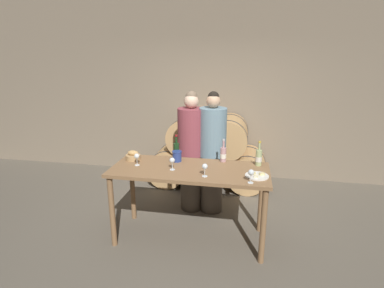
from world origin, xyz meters
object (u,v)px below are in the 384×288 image
at_px(bread_basket, 133,156).
at_px(wine_glass_far_left, 137,157).
at_px(tasting_table, 190,178).
at_px(cheese_plate, 257,176).
at_px(wine_glass_right, 251,173).
at_px(wine_glass_left, 172,161).
at_px(wine_bottle_white, 259,157).
at_px(wine_bottle_red, 176,150).
at_px(blue_crock, 177,156).
at_px(wine_bottle_rose, 223,154).
at_px(wine_glass_center, 205,167).
at_px(person_right, 212,153).
at_px(person_left, 191,152).

distance_m(bread_basket, wine_glass_far_left, 0.23).
bearing_deg(bread_basket, tasting_table, -12.80).
height_order(tasting_table, cheese_plate, cheese_plate).
height_order(tasting_table, wine_glass_right, wine_glass_right).
relative_size(tasting_table, cheese_plate, 7.15).
xyz_separation_m(wine_glass_left, wine_glass_right, (0.88, -0.21, 0.00)).
relative_size(cheese_plate, wine_glass_far_left, 1.75).
distance_m(tasting_table, wine_glass_far_left, 0.67).
xyz_separation_m(wine_bottle_white, cheese_plate, (-0.02, -0.36, -0.09)).
relative_size(wine_bottle_red, blue_crock, 2.34).
relative_size(tasting_table, wine_bottle_white, 6.08).
height_order(wine_bottle_rose, wine_glass_center, wine_bottle_rose).
distance_m(wine_bottle_white, bread_basket, 1.54).
bearing_deg(wine_glass_far_left, person_right, 43.36).
distance_m(person_left, wine_glass_center, 1.02).
relative_size(blue_crock, cheese_plate, 0.51).
bearing_deg(tasting_table, person_left, 99.37).
xyz_separation_m(person_left, bread_basket, (-0.63, -0.57, 0.09)).
bearing_deg(blue_crock, wine_bottle_white, 2.01).
bearing_deg(wine_glass_right, wine_glass_far_left, 168.14).
distance_m(wine_bottle_white, wine_glass_far_left, 1.44).
height_order(person_right, wine_glass_left, person_right).
xyz_separation_m(tasting_table, wine_glass_right, (0.69, -0.29, 0.22)).
xyz_separation_m(person_left, wine_glass_right, (0.82, -1.04, 0.15)).
relative_size(person_left, wine_bottle_red, 5.66).
height_order(wine_bottle_red, blue_crock, wine_bottle_red).
height_order(person_left, wine_glass_far_left, person_left).
height_order(tasting_table, wine_glass_left, wine_glass_left).
relative_size(wine_bottle_rose, bread_basket, 1.56).
relative_size(person_left, wine_glass_right, 11.79).
distance_m(wine_bottle_red, wine_bottle_rose, 0.60).
bearing_deg(wine_glass_right, tasting_table, 157.04).
height_order(cheese_plate, wine_glass_far_left, wine_glass_far_left).
bearing_deg(wine_bottle_rose, wine_glass_center, -106.39).
height_order(wine_bottle_red, wine_glass_left, wine_bottle_red).
relative_size(wine_bottle_red, wine_glass_far_left, 2.08).
distance_m(person_right, cheese_plate, 1.04).
relative_size(wine_bottle_white, wine_bottle_rose, 1.05).
xyz_separation_m(wine_bottle_rose, wine_glass_right, (0.33, -0.60, 0.01)).
relative_size(wine_bottle_white, wine_glass_far_left, 2.06).
relative_size(tasting_table, wine_glass_left, 12.49).
bearing_deg(wine_glass_right, cheese_plate, 70.27).
xyz_separation_m(person_right, blue_crock, (-0.37, -0.53, 0.12)).
xyz_separation_m(blue_crock, wine_glass_far_left, (-0.43, -0.23, 0.04)).
bearing_deg(wine_bottle_rose, tasting_table, -139.34).
relative_size(person_left, bread_basket, 9.40).
xyz_separation_m(wine_bottle_white, bread_basket, (-1.54, -0.08, -0.05)).
bearing_deg(wine_glass_left, cheese_plate, -1.70).
bearing_deg(wine_glass_left, wine_bottle_rose, 35.58).
bearing_deg(wine_glass_far_left, wine_bottle_red, 41.58).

